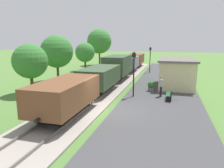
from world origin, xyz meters
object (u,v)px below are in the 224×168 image
object	(u,v)px
station_hut	(177,72)
tree_field_left	(85,52)
freight_train	(118,68)
person_waiting	(161,85)
tree_field_distant	(99,41)
lamp_post_far	(150,55)
tree_trackside_mid	(30,61)
bench_near_hut	(170,94)
lamp_post_near	(134,66)
tree_trackside_far	(57,52)
potted_planter	(151,86)

from	to	relation	value
station_hut	tree_field_left	xyz separation A→B (m)	(-13.72, 9.14, 1.30)
freight_train	person_waiting	bearing A→B (deg)	-53.15
station_hut	tree_field_distant	size ratio (longest dim) A/B	0.83
lamp_post_far	tree_trackside_mid	size ratio (longest dim) A/B	0.82
lamp_post_far	tree_field_left	distance (m)	10.28
bench_near_hut	person_waiting	bearing A→B (deg)	134.33
lamp_post_near	tree_field_distant	size ratio (longest dim) A/B	0.53
tree_trackside_far	potted_planter	bearing A→B (deg)	-14.94
person_waiting	potted_planter	xyz separation A→B (m)	(-0.94, 1.78, -0.46)
tree_trackside_mid	tree_field_distant	world-z (taller)	tree_field_distant
tree_field_distant	tree_field_left	bearing A→B (deg)	-87.12
station_hut	bench_near_hut	world-z (taller)	station_hut
potted_planter	tree_field_distant	world-z (taller)	tree_field_distant
person_waiting	tree_field_left	xyz separation A→B (m)	(-12.44, 13.63, 1.77)
lamp_post_far	tree_trackside_far	xyz separation A→B (m)	(-10.04, -8.14, 0.71)
bench_near_hut	tree_trackside_far	bearing A→B (deg)	156.83
bench_near_hut	lamp_post_far	distance (m)	14.14
freight_train	lamp_post_near	distance (m)	8.72
station_hut	person_waiting	xyz separation A→B (m)	(-1.29, -4.49, -0.47)
lamp_post_near	lamp_post_far	size ratio (longest dim) A/B	1.00
freight_train	person_waiting	xyz separation A→B (m)	(5.51, -7.35, -0.28)
person_waiting	lamp_post_far	bearing A→B (deg)	-74.83
person_waiting	lamp_post_far	size ratio (longest dim) A/B	0.46
lamp_post_far	tree_trackside_far	size ratio (longest dim) A/B	0.68
lamp_post_near	tree_field_distant	world-z (taller)	tree_field_distant
tree_trackside_mid	tree_field_distant	bearing A→B (deg)	93.55
bench_near_hut	person_waiting	distance (m)	1.15
station_hut	tree_trackside_far	xyz separation A→B (m)	(-13.50, 0.30, 1.86)
freight_train	lamp_post_near	world-z (taller)	lamp_post_near
tree_field_distant	freight_train	bearing A→B (deg)	-62.98
freight_train	tree_trackside_mid	size ratio (longest dim) A/B	7.20
lamp_post_far	tree_trackside_mid	world-z (taller)	tree_trackside_mid
freight_train	potted_planter	world-z (taller)	freight_train
freight_train	person_waiting	size ratio (longest dim) A/B	19.06
potted_planter	tree_trackside_mid	size ratio (longest dim) A/B	0.20
tree_trackside_far	tree_field_distant	size ratio (longest dim) A/B	0.77
freight_train	potted_planter	distance (m)	7.25
potted_planter	tree_trackside_mid	distance (m)	11.12
bench_near_hut	tree_field_left	world-z (taller)	tree_field_left
person_waiting	lamp_post_near	bearing A→B (deg)	20.79
bench_near_hut	person_waiting	size ratio (longest dim) A/B	0.88
bench_near_hut	potted_planter	xyz separation A→B (m)	(-1.68, 2.53, 0.00)
person_waiting	tree_trackside_mid	xyz separation A→B (m)	(-11.42, -1.17, 1.78)
potted_planter	lamp_post_near	xyz separation A→B (m)	(-1.24, -2.37, 2.08)
station_hut	bench_near_hut	xyz separation A→B (m)	(-0.55, -5.24, -0.93)
freight_train	tree_field_left	distance (m)	9.46
freight_train	potted_planter	xyz separation A→B (m)	(4.57, -5.57, -0.74)
person_waiting	station_hut	bearing A→B (deg)	-100.41
potted_planter	tree_field_left	size ratio (longest dim) A/B	0.20
bench_near_hut	lamp_post_far	bearing A→B (deg)	102.03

